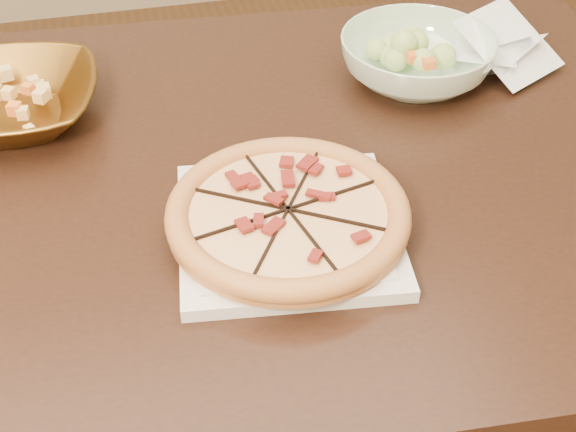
% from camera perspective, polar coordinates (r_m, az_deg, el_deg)
% --- Properties ---
extents(dining_table, '(1.49, 1.01, 0.75)m').
position_cam_1_polar(dining_table, '(1.17, -5.84, -0.67)').
color(dining_table, black).
rests_on(dining_table, floor).
extents(plate, '(0.30, 0.30, 0.02)m').
position_cam_1_polar(plate, '(0.99, 0.00, -0.86)').
color(plate, silver).
rests_on(plate, dining_table).
extents(pizza, '(0.30, 0.30, 0.03)m').
position_cam_1_polar(pizza, '(0.97, -0.00, 0.18)').
color(pizza, '#B56740').
rests_on(pizza, plate).
extents(bronze_bowl, '(0.29, 0.29, 0.06)m').
position_cam_1_polar(bronze_bowl, '(1.25, -19.21, 7.61)').
color(bronze_bowl, brown).
rests_on(bronze_bowl, dining_table).
extents(mixed_dish, '(0.12, 0.13, 0.03)m').
position_cam_1_polar(mixed_dish, '(1.23, -19.73, 9.38)').
color(mixed_dish, beige).
rests_on(mixed_dish, bronze_bowl).
extents(salad_bowl, '(0.26, 0.26, 0.08)m').
position_cam_1_polar(salad_bowl, '(1.29, 9.12, 10.92)').
color(salad_bowl, silver).
rests_on(salad_bowl, dining_table).
extents(salad, '(0.09, 0.11, 0.04)m').
position_cam_1_polar(salad, '(1.27, 9.28, 13.09)').
color(salad, '#C4E374').
rests_on(salad, salad_bowl).
extents(cling_film, '(0.22, 0.20, 0.05)m').
position_cam_1_polar(cling_film, '(1.37, 14.61, 11.30)').
color(cling_film, white).
rests_on(cling_film, dining_table).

